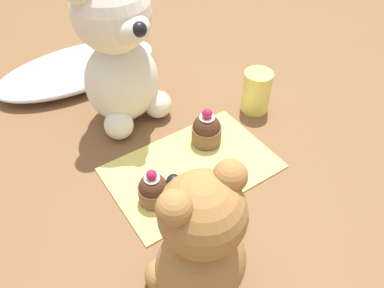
{
  "coord_description": "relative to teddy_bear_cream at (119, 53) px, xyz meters",
  "views": [
    {
      "loc": [
        -0.23,
        -0.34,
        0.46
      ],
      "look_at": [
        0.0,
        0.0,
        0.06
      ],
      "focal_mm": 35.0,
      "sensor_mm": 36.0,
      "label": 1
    }
  ],
  "objects": [
    {
      "name": "tulle_cloth",
      "position": [
        -0.03,
        0.17,
        -0.11
      ],
      "size": [
        0.34,
        0.17,
        0.04
      ],
      "primitive_type": "ellipsoid",
      "color": "silver",
      "rests_on": "ground_plane"
    },
    {
      "name": "knitted_placemat",
      "position": [
        0.02,
        -0.18,
        -0.13
      ],
      "size": [
        0.27,
        0.17,
        0.01
      ],
      "primitive_type": "cube",
      "color": "#E0D166",
      "rests_on": "ground_plane"
    },
    {
      "name": "juice_glass",
      "position": [
        0.21,
        -0.12,
        -0.09
      ],
      "size": [
        0.05,
        0.05,
        0.08
      ],
      "primitive_type": "cylinder",
      "color": "#EADB66",
      "rests_on": "ground_plane"
    },
    {
      "name": "ground_plane",
      "position": [
        0.02,
        -0.18,
        -0.13
      ],
      "size": [
        4.0,
        4.0,
        0.0
      ],
      "primitive_type": "plane",
      "color": "brown"
    },
    {
      "name": "teddy_bear_cream",
      "position": [
        0.0,
        0.0,
        0.0
      ],
      "size": [
        0.15,
        0.15,
        0.27
      ],
      "rotation": [
        0.0,
        0.0,
        0.14
      ],
      "color": "silver",
      "rests_on": "ground_plane"
    },
    {
      "name": "cupcake_near_cream_bear",
      "position": [
        0.08,
        -0.14,
        -0.1
      ],
      "size": [
        0.05,
        0.05,
        0.07
      ],
      "color": "brown",
      "rests_on": "knitted_placemat"
    },
    {
      "name": "cupcake_near_tan_bear",
      "position": [
        -0.06,
        -0.2,
        -0.11
      ],
      "size": [
        0.05,
        0.05,
        0.06
      ],
      "color": "brown",
      "rests_on": "knitted_placemat"
    },
    {
      "name": "teddy_bear_tan",
      "position": [
        -0.08,
        -0.35,
        -0.04
      ],
      "size": [
        0.11,
        0.11,
        0.21
      ],
      "rotation": [
        0.0,
        0.0,
        3.17
      ],
      "color": "#A3703D",
      "rests_on": "ground_plane"
    }
  ]
}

